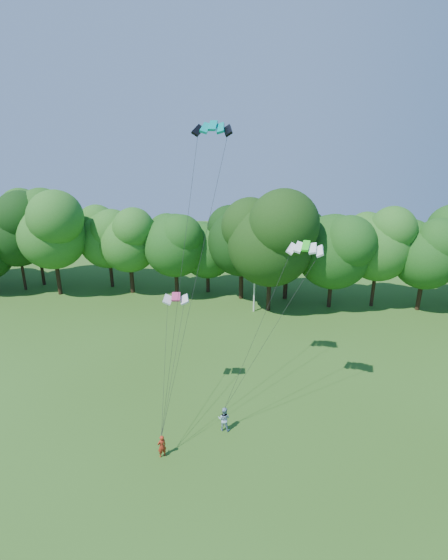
{
  "coord_description": "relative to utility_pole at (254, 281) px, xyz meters",
  "views": [
    {
      "loc": [
        3.3,
        -15.91,
        21.77
      ],
      "look_at": [
        1.04,
        13.0,
        10.97
      ],
      "focal_mm": 28.0,
      "sensor_mm": 36.0,
      "label": 1
    }
  ],
  "objects": [
    {
      "name": "kite_green",
      "position": [
        3.59,
        -18.01,
        9.43
      ],
      "size": [
        2.66,
        1.63,
        0.57
      ],
      "rotation": [
        0.0,
        0.0,
        -0.23
      ],
      "color": "#29E622",
      "rests_on": "ground"
    },
    {
      "name": "kite_flyer_left",
      "position": [
        -5.9,
        -24.41,
        -3.08
      ],
      "size": [
        0.74,
        0.7,
        1.7
      ],
      "primitive_type": "imported",
      "rotation": [
        0.0,
        0.0,
        3.78
      ],
      "color": "#AB2A16",
      "rests_on": "ground"
    },
    {
      "name": "utility_pole",
      "position": [
        0.0,
        0.0,
        0.0
      ],
      "size": [
        1.46,
        0.59,
        7.61
      ],
      "rotation": [
        0.0,
        0.0,
        0.35
      ],
      "color": "silver",
      "rests_on": "ground"
    },
    {
      "name": "tree_back_west",
      "position": [
        -29.18,
        6.7,
        5.45
      ],
      "size": [
        10.33,
        10.33,
        15.02
      ],
      "color": "#2F2113",
      "rests_on": "ground"
    },
    {
      "name": "kite_teal",
      "position": [
        -2.92,
        -17.64,
        17.35
      ],
      "size": [
        2.58,
        1.24,
        0.67
      ],
      "rotation": [
        0.0,
        0.0,
        -0.07
      ],
      "color": "#048F86",
      "rests_on": "ground"
    },
    {
      "name": "kite_flyer_right",
      "position": [
        -1.9,
        -21.36,
        -2.97
      ],
      "size": [
        1.05,
        0.88,
        1.91
      ],
      "primitive_type": "imported",
      "rotation": [
        0.0,
        0.0,
        2.96
      ],
      "color": "#8CABC3",
      "rests_on": "ground"
    },
    {
      "name": "kite_pink",
      "position": [
        -5.86,
        -17.58,
        5.07
      ],
      "size": [
        2.0,
        1.1,
        0.45
      ],
      "rotation": [
        0.0,
        0.0,
        0.09
      ],
      "color": "#C7376A",
      "rests_on": "ground"
    },
    {
      "name": "tree_back_center",
      "position": [
        1.73,
        0.54,
        5.96
      ],
      "size": [
        10.88,
        10.88,
        15.83
      ],
      "color": "black",
      "rests_on": "ground"
    }
  ]
}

